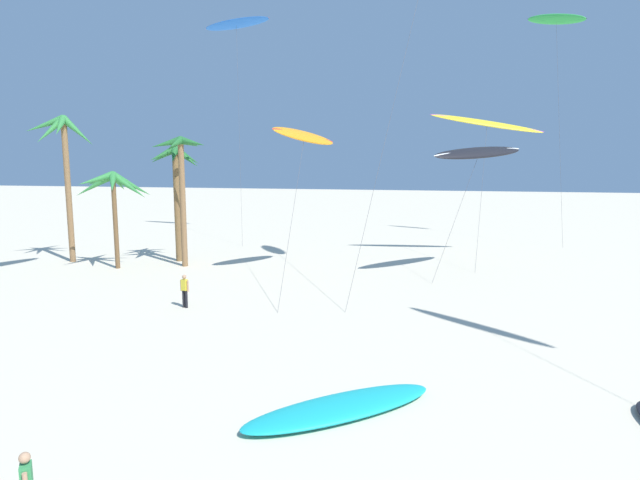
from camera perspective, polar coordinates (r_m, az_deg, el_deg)
name	(u,v)px	position (r m, az deg, el deg)	size (l,w,h in m)	color
palm_tree_0	(64,143)	(42.19, -26.01, 9.41)	(4.64, 4.85, 10.55)	olive
palm_tree_1	(112,187)	(38.17, -21.59, 5.39)	(5.28, 5.41, 6.64)	brown
palm_tree_2	(181,163)	(37.53, -14.87, 8.08)	(3.85, 3.98, 8.99)	olive
palm_tree_3	(176,170)	(39.68, -15.38, 7.31)	(3.91, 3.91, 8.44)	brown
flying_kite_0	(304,136)	(33.42, -1.71, 11.17)	(3.57, 11.48, 9.63)	orange
flying_kite_1	(556,19)	(53.56, 24.23, 20.97)	(4.72, 4.46, 20.40)	green
flying_kite_4	(487,123)	(41.65, 17.67, 11.94)	(8.40, 7.45, 11.05)	yellow
flying_kite_6	(479,153)	(34.50, 16.85, 9.05)	(6.14, 6.38, 8.53)	black
flying_kite_8	(236,24)	(54.59, -9.05, 22.12)	(7.25, 7.59, 20.84)	blue
grounded_kite_2	(341,407)	(15.87, 2.24, -17.66)	(5.63, 5.24, 0.34)	#19B2B7
person_foreground_walker	(185,290)	(27.09, -14.46, -5.22)	(0.50, 0.26, 1.67)	black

